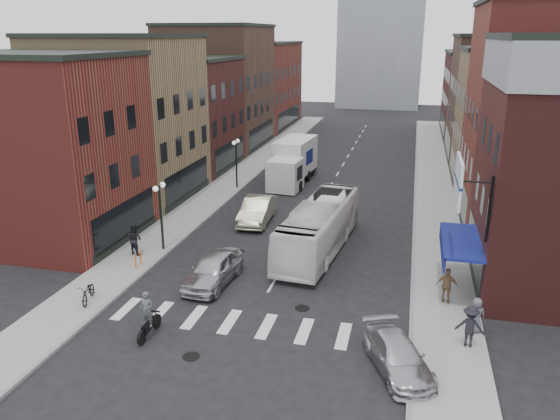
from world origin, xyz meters
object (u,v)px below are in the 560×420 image
at_px(streetlamp_near, 160,204).
at_px(parked_bicycle, 88,292).
at_px(streetlamp_far, 236,154).
at_px(ped_right_c, 476,315).
at_px(box_truck, 293,162).
at_px(curb_car, 398,356).
at_px(bike_rack, 138,260).
at_px(transit_bus, 319,227).
at_px(sedan_left_near, 213,269).
at_px(ped_left_solo, 135,239).
at_px(ped_right_b, 447,286).
at_px(billboard_sign, 460,182).
at_px(sedan_left_far, 257,210).
at_px(motorcycle_rider, 148,316).
at_px(ped_right_a, 470,326).

bearing_deg(streetlamp_near, parked_bicycle, -94.39).
xyz_separation_m(streetlamp_far, ped_right_c, (17.00, -19.56, -1.98)).
height_order(box_truck, curb_car, box_truck).
bearing_deg(bike_rack, transit_bus, 28.54).
bearing_deg(streetlamp_near, ped_right_c, -18.11).
relative_size(bike_rack, sedan_left_near, 0.17).
xyz_separation_m(ped_left_solo, ped_right_b, (17.12, -1.95, -0.04)).
distance_m(billboard_sign, streetlamp_far, 23.92).
height_order(streetlamp_far, sedan_left_far, streetlamp_far).
relative_size(streetlamp_far, motorcycle_rider, 1.99).
bearing_deg(sedan_left_far, streetlamp_far, 114.18).
bearing_deg(box_truck, streetlamp_far, -137.92).
height_order(streetlamp_far, box_truck, streetlamp_far).
height_order(box_truck, motorcycle_rider, box_truck).
bearing_deg(curb_car, streetlamp_near, 123.28).
bearing_deg(motorcycle_rider, streetlamp_near, 108.19).
relative_size(ped_right_a, ped_right_c, 1.14).
height_order(transit_bus, ped_right_a, transit_bus).
xyz_separation_m(motorcycle_rider, ped_left_solo, (-4.77, 7.85, 0.09)).
relative_size(parked_bicycle, ped_left_solo, 0.97).
bearing_deg(sedan_left_far, ped_right_b, -41.40).
distance_m(streetlamp_near, transit_bus, 9.31).
height_order(sedan_left_near, ped_right_c, ped_right_c).
xyz_separation_m(box_truck, ped_right_c, (12.96, -22.60, -0.86)).
bearing_deg(parked_bicycle, ped_right_a, -16.12).
relative_size(ped_left_solo, ped_right_a, 1.03).
distance_m(transit_bus, ped_right_b, 8.81).
bearing_deg(ped_right_c, ped_right_a, 61.49).
distance_m(transit_bus, parked_bicycle, 13.25).
relative_size(motorcycle_rider, curb_car, 0.48).
distance_m(transit_bus, ped_right_c, 11.26).
distance_m(motorcycle_rider, sedan_left_near, 5.57).
relative_size(bike_rack, motorcycle_rider, 0.39).
distance_m(streetlamp_far, sedan_left_near, 18.15).
bearing_deg(billboard_sign, ped_right_c, -63.81).
distance_m(streetlamp_far, parked_bicycle, 21.10).
relative_size(sedan_left_near, curb_car, 1.09).
xyz_separation_m(sedan_left_far, parked_bicycle, (-4.48, -13.35, -0.22)).
bearing_deg(ped_right_a, ped_left_solo, -7.76).
xyz_separation_m(sedan_left_near, ped_right_b, (11.50, 0.41, 0.22)).
bearing_deg(ped_right_b, streetlamp_near, -2.02).
xyz_separation_m(parked_bicycle, ped_right_a, (17.18, 0.20, 0.42)).
bearing_deg(box_truck, sedan_left_far, -85.37).
height_order(sedan_left_far, ped_left_solo, ped_left_solo).
height_order(bike_rack, transit_bus, transit_bus).
bearing_deg(box_truck, motorcycle_rider, -85.88).
bearing_deg(bike_rack, ped_right_b, -1.31).
bearing_deg(bike_rack, parked_bicycle, -94.49).
bearing_deg(sedan_left_far, billboard_sign, -42.51).
bearing_deg(bike_rack, billboard_sign, -2.83).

